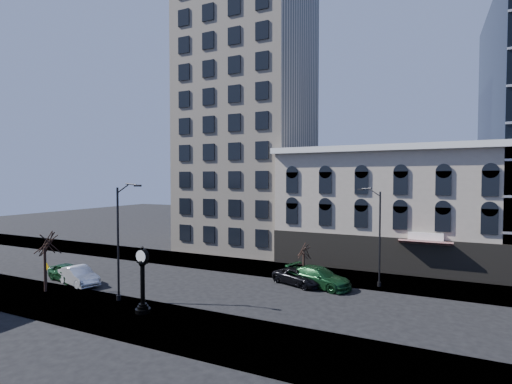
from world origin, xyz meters
The scene contains 15 objects.
ground centered at (0.00, 0.00, 0.00)m, with size 160.00×160.00×0.00m, color black.
sidewalk_far centered at (0.00, 8.00, 0.06)m, with size 160.00×6.00×0.12m, color #9A988C.
sidewalk_near centered at (0.00, -8.00, 0.06)m, with size 160.00×6.00×0.12m, color #9A988C.
cream_tower centered at (-6.11, 18.88, 19.32)m, with size 15.90×15.40×42.50m.
victorian_row centered at (12.00, 15.89, 6.00)m, with size 22.60×11.19×12.50m.
street_clock centered at (-1.22, -7.22, 2.16)m, with size 1.02×1.02×4.51m.
street_lamp_near centered at (-3.99, -5.98, 6.86)m, with size 2.31×0.35×8.92m.
street_lamp_far centered at (11.98, 6.26, 6.51)m, with size 2.05×1.09×8.47m.
bare_tree_near centered at (-11.67, -6.86, 4.49)m, with size 3.37×3.37×5.79m.
bare_tree_far centered at (5.70, 6.62, 2.68)m, with size 1.99×1.99×3.41m.
warning_sign centered at (-12.70, -6.00, 1.54)m, with size 0.67×0.10×2.06m.
car_near_a centered at (-13.26, -3.61, 0.76)m, with size 1.79×4.46×1.52m, color #143F1E.
car_near_b centered at (-11.16, -4.14, 0.79)m, with size 1.67×4.78×1.58m, color silver.
car_far_a centered at (6.12, 4.04, 0.68)m, with size 2.25×4.88×1.36m, color black.
car_far_b centered at (7.85, 4.14, 0.83)m, with size 2.33×5.74×1.67m, color #143F1E.
Camera 1 is at (16.24, -26.42, 9.17)m, focal length 26.00 mm.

